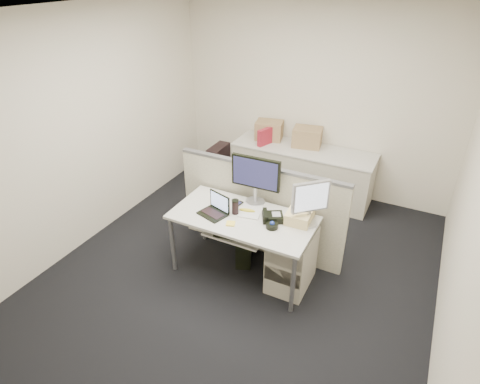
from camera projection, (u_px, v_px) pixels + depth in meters
The scene contains 29 objects.
floor at pixel (243, 271), 4.55m from camera, with size 4.00×4.50×0.01m, color black.
ceiling at pixel (244, 11), 3.20m from camera, with size 4.00×4.50×0.01m, color white.
wall_back at pixel (315, 100), 5.61m from camera, with size 4.00×0.02×2.70m, color beige.
wall_front at pixel (55, 327), 2.13m from camera, with size 4.00×0.02×2.70m, color beige.
wall_left at pixel (89, 129), 4.66m from camera, with size 0.02×4.50×2.70m, color beige.
wall_right at pixel (475, 214), 3.09m from camera, with size 0.02×4.50×2.70m, color beige.
desk at pixel (243, 222), 4.21m from camera, with size 1.50×0.75×0.73m.
keyboard_tray at pixel (235, 234), 4.10m from camera, with size 0.62×0.32×0.02m, color silver.
drawer_pedestal at pixel (292, 259), 4.21m from camera, with size 0.40×0.55×0.65m, color beige.
cubicle_partition at pixel (260, 211), 4.62m from camera, with size 2.00×0.06×1.10m, color beige.
back_counter at pixel (302, 173), 5.86m from camera, with size 2.00×0.60×0.72m, color beige.
monitor_main at pixel (256, 180), 4.30m from camera, with size 0.55×0.21×0.55m, color black.
monitor_small at pixel (310, 204), 3.95m from camera, with size 0.39×0.19×0.48m, color #B7B7BC.
laptop at pixel (212, 206), 4.16m from camera, with size 0.28×0.21×0.21m, color black.
trackball at pixel (272, 226), 3.99m from camera, with size 0.12×0.12×0.05m, color black.
desk_phone at pixel (273, 217), 4.11m from camera, with size 0.21×0.17×0.07m, color black.
paper_stack at pixel (251, 211), 4.26m from camera, with size 0.22×0.28×0.01m, color silver.
sticky_pad at pixel (231, 223), 4.06m from camera, with size 0.09×0.09×0.01m, color yellow.
travel_mug at pixel (235, 207), 4.20m from camera, with size 0.07×0.07×0.15m, color black.
banana at pixel (247, 210), 4.25m from camera, with size 0.18×0.04×0.04m, color yellow.
cellphone at pixel (239, 204), 4.39m from camera, with size 0.05×0.10×0.01m, color black.
manila_folders at pixel (300, 216), 4.09m from camera, with size 0.24×0.31×0.12m, color #F1D987.
keyboard at pixel (238, 236), 4.04m from camera, with size 0.46×0.17×0.03m, color black.
pc_tower_desk at pixel (244, 245), 4.63m from camera, with size 0.17×0.42×0.39m, color black.
pc_tower_spare_dark at pixel (219, 159), 6.57m from camera, with size 0.20×0.49×0.46m, color black.
pc_tower_spare_silver at pixel (215, 172), 6.21m from camera, with size 0.17×0.43×0.40m, color #B7B7BC.
cardboard_box_left at pixel (269, 131), 5.93m from camera, with size 0.39×0.29×0.29m, color #987451.
cardboard_box_right at pixel (307, 138), 5.70m from camera, with size 0.40×0.31×0.29m, color #987451.
red_binder at pixel (265, 137), 5.75m from camera, with size 0.06×0.28×0.26m, color maroon.
Camera 1 is at (1.55, -3.13, 3.04)m, focal length 30.00 mm.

